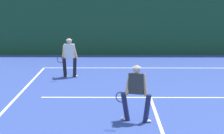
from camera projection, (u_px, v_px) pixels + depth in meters
name	position (u px, v px, depth m)	size (l,w,h in m)	color
court_line_baseline_far	(140.00, 68.00, 17.02)	(9.26, 0.10, 0.01)	white
court_line_service	(150.00, 97.00, 12.20)	(7.55, 0.10, 0.01)	white
court_line_centre	(163.00, 134.00, 9.02)	(0.10, 6.40, 0.01)	white
player_near	(136.00, 91.00, 9.76)	(1.02, 0.83, 1.61)	#1E234C
player_far	(69.00, 56.00, 14.99)	(0.80, 0.86, 1.67)	black
back_fence_windscreen	(136.00, 27.00, 20.37)	(16.69, 0.12, 3.28)	#184229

